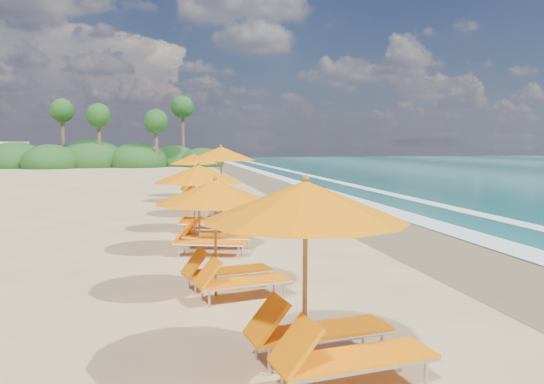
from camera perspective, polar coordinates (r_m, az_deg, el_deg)
name	(u,v)px	position (r m, az deg, el deg)	size (l,w,h in m)	color
ground	(272,229)	(17.33, 0.00, -3.95)	(160.00, 160.00, 0.00)	#D6AF7D
wet_sand	(389,225)	(18.53, 12.24, -3.45)	(4.00, 160.00, 0.01)	olive
surf_foam	(462,222)	(19.76, 19.44, -3.03)	(4.00, 160.00, 0.01)	white
station_0	(320,265)	(6.40, 5.05, -7.67)	(2.84, 2.70, 2.41)	olive
station_1	(224,229)	(9.82, -5.06, -3.92)	(2.65, 2.55, 2.17)	olive
station_2	(206,202)	(13.66, -6.97, -1.09)	(2.90, 2.83, 2.28)	olive
station_3	(200,194)	(17.09, -7.65, -0.21)	(2.47, 2.35, 2.07)	olive
station_4	(227,176)	(20.49, -4.81, 1.70)	(3.41, 3.33, 2.69)	olive
station_5	(198,174)	(25.44, -7.80, 1.86)	(2.87, 2.80, 2.28)	olive
station_6	(194,173)	(28.07, -8.24, 1.97)	(2.39, 2.25, 2.11)	olive
treeline	(102,158)	(62.64, -17.49, 3.43)	(25.80, 8.80, 9.74)	#163D14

